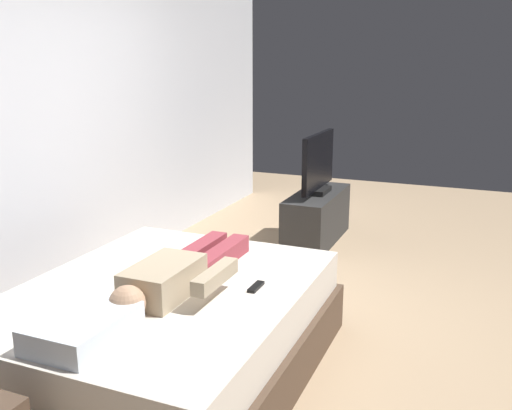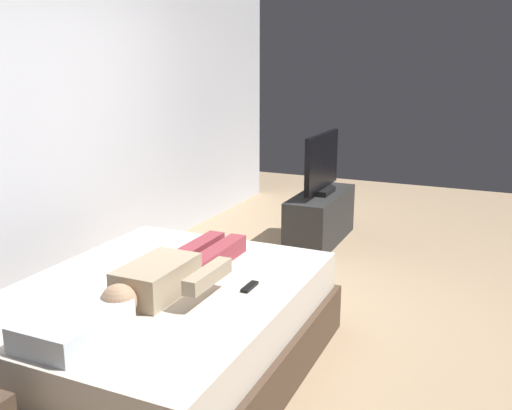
% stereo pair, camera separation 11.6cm
% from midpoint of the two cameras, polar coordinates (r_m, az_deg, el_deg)
% --- Properties ---
extents(ground_plane, '(10.00, 10.00, 0.00)m').
position_cam_midpoint_polar(ground_plane, '(3.92, 3.97, -12.35)').
color(ground_plane, tan).
extents(back_wall, '(6.40, 0.10, 2.80)m').
position_cam_midpoint_polar(back_wall, '(4.80, -15.41, 9.57)').
color(back_wall, silver).
rests_on(back_wall, ground).
extents(bed, '(1.98, 1.59, 0.54)m').
position_cam_midpoint_polar(bed, '(3.34, -8.81, -12.47)').
color(bed, brown).
rests_on(bed, ground).
extents(pillow, '(0.48, 0.34, 0.12)m').
position_cam_midpoint_polar(pillow, '(2.72, -16.91, -11.63)').
color(pillow, white).
rests_on(pillow, bed).
extents(person, '(1.26, 0.46, 0.18)m').
position_cam_midpoint_polar(person, '(3.18, -7.45, -6.83)').
color(person, tan).
rests_on(person, bed).
extents(remote, '(0.15, 0.04, 0.02)m').
position_cam_midpoint_polar(remote, '(3.15, 0.41, -8.31)').
color(remote, black).
rests_on(remote, bed).
extents(tv_stand, '(1.10, 0.40, 0.50)m').
position_cam_midpoint_polar(tv_stand, '(5.63, 7.14, -1.29)').
color(tv_stand, '#2D2D2D').
rests_on(tv_stand, ground).
extents(tv, '(0.88, 0.20, 0.59)m').
position_cam_midpoint_polar(tv, '(5.51, 7.31, 4.07)').
color(tv, black).
rests_on(tv, tv_stand).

